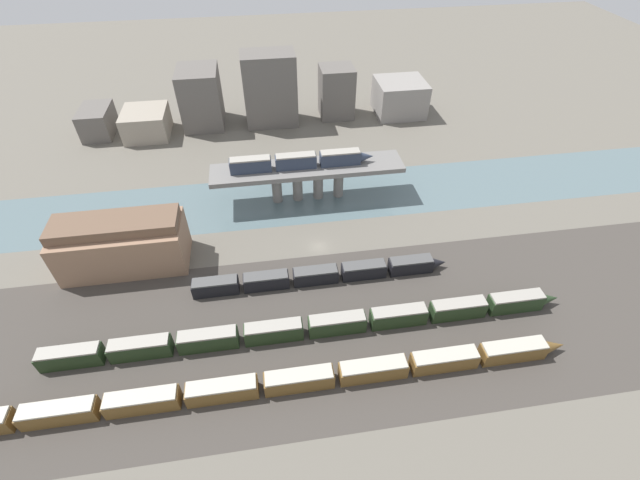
{
  "coord_description": "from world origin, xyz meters",
  "views": [
    {
      "loc": [
        -10.8,
        -74.07,
        70.4
      ],
      "look_at": [
        0.0,
        -2.04,
        4.02
      ],
      "focal_mm": 24.0,
      "sensor_mm": 36.0,
      "label": 1
    }
  ],
  "objects_px": {
    "train_on_bridge": "(301,161)",
    "warehouse_building": "(122,244)",
    "train_yard_far": "(322,275)",
    "train_yard_mid": "(312,327)",
    "train_yard_near": "(270,384)"
  },
  "relations": [
    {
      "from": "train_yard_mid",
      "to": "warehouse_building",
      "type": "distance_m",
      "value": 46.76
    },
    {
      "from": "train_on_bridge",
      "to": "train_yard_mid",
      "type": "height_order",
      "value": "train_on_bridge"
    },
    {
      "from": "train_yard_near",
      "to": "train_yard_far",
      "type": "relative_size",
      "value": 1.95
    },
    {
      "from": "train_on_bridge",
      "to": "warehouse_building",
      "type": "distance_m",
      "value": 46.64
    },
    {
      "from": "train_on_bridge",
      "to": "warehouse_building",
      "type": "bearing_deg",
      "value": -155.85
    },
    {
      "from": "train_on_bridge",
      "to": "train_yard_far",
      "type": "xyz_separation_m",
      "value": [
        0.68,
        -30.73,
        -10.11
      ]
    },
    {
      "from": "train_yard_near",
      "to": "train_yard_mid",
      "type": "distance_m",
      "value": 13.91
    },
    {
      "from": "warehouse_building",
      "to": "train_yard_far",
      "type": "bearing_deg",
      "value": -15.37
    },
    {
      "from": "train_yard_far",
      "to": "train_on_bridge",
      "type": "bearing_deg",
      "value": 91.26
    },
    {
      "from": "train_yard_near",
      "to": "train_yard_mid",
      "type": "relative_size",
      "value": 1.08
    },
    {
      "from": "train_yard_far",
      "to": "warehouse_building",
      "type": "relative_size",
      "value": 2.07
    },
    {
      "from": "train_on_bridge",
      "to": "warehouse_building",
      "type": "xyz_separation_m",
      "value": [
        -42.24,
        -18.94,
        -5.73
      ]
    },
    {
      "from": "train_on_bridge",
      "to": "train_yard_mid",
      "type": "relative_size",
      "value": 0.36
    },
    {
      "from": "train_yard_mid",
      "to": "warehouse_building",
      "type": "xyz_separation_m",
      "value": [
        -39.02,
        25.42,
        4.15
      ]
    },
    {
      "from": "train_yard_near",
      "to": "train_yard_far",
      "type": "xyz_separation_m",
      "value": [
        12.75,
        24.35,
        -0.08
      ]
    }
  ]
}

